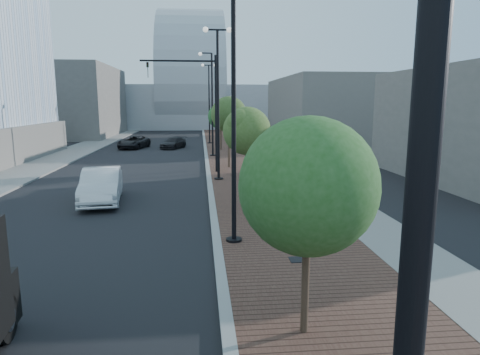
{
  "coord_description": "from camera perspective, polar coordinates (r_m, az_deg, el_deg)",
  "views": [
    {
      "loc": [
        -0.52,
        -4.0,
        4.88
      ],
      "look_at": [
        1.0,
        12.0,
        2.0
      ],
      "focal_mm": 31.43,
      "sensor_mm": 36.0,
      "label": 1
    }
  ],
  "objects": [
    {
      "name": "sidewalk",
      "position": [
        44.44,
        -0.2,
        3.93
      ],
      "size": [
        7.0,
        140.0,
        0.12
      ],
      "primitive_type": "cube",
      "color": "#4C2D23",
      "rests_on": "ground"
    },
    {
      "name": "concrete_strip",
      "position": [
        44.76,
        3.25,
        3.96
      ],
      "size": [
        2.4,
        140.0,
        0.13
      ],
      "primitive_type": "cube",
      "color": "slate",
      "rests_on": "ground"
    },
    {
      "name": "curb",
      "position": [
        44.26,
        -4.73,
        3.88
      ],
      "size": [
        0.3,
        140.0,
        0.14
      ],
      "primitive_type": "cube",
      "color": "gray",
      "rests_on": "ground"
    },
    {
      "name": "west_sidewalk",
      "position": [
        45.98,
        -21.17,
        3.45
      ],
      "size": [
        4.0,
        140.0,
        0.12
      ],
      "primitive_type": "cube",
      "color": "slate",
      "rests_on": "ground"
    },
    {
      "name": "white_sedan",
      "position": [
        21.84,
        -18.3,
        -1.03
      ],
      "size": [
        2.42,
        5.27,
        1.67
      ],
      "primitive_type": "imported",
      "rotation": [
        0.0,
        0.0,
        0.13
      ],
      "color": "silver",
      "rests_on": "ground"
    },
    {
      "name": "dark_car_mid",
      "position": [
        46.71,
        -14.22,
        4.68
      ],
      "size": [
        3.35,
        5.24,
        1.35
      ],
      "primitive_type": "imported",
      "rotation": [
        0.0,
        0.0,
        -0.25
      ],
      "color": "black",
      "rests_on": "ground"
    },
    {
      "name": "dark_car_far",
      "position": [
        45.81,
        -9.04,
        4.65
      ],
      "size": [
        3.04,
        4.39,
        1.18
      ],
      "primitive_type": "imported",
      "rotation": [
        0.0,
        0.0,
        -0.38
      ],
      "color": "black",
      "rests_on": "ground"
    },
    {
      "name": "pedestrian",
      "position": [
        29.92,
        4.68,
        2.51
      ],
      "size": [
        0.78,
        0.64,
        1.84
      ],
      "primitive_type": "imported",
      "rotation": [
        0.0,
        0.0,
        3.49
      ],
      "color": "black",
      "rests_on": "ground"
    },
    {
      "name": "streetlight_0",
      "position": [
        2.29,
        24.04,
        7.87
      ],
      "size": [
        1.72,
        0.56,
        9.28
      ],
      "color": "black",
      "rests_on": "ground"
    },
    {
      "name": "streetlight_1",
      "position": [
        14.04,
        -1.32,
        7.97
      ],
      "size": [
        1.44,
        0.56,
        9.21
      ],
      "color": "black",
      "rests_on": "ground"
    },
    {
      "name": "streetlight_2",
      "position": [
        26.02,
        -3.0,
        10.01
      ],
      "size": [
        1.72,
        0.56,
        9.28
      ],
      "color": "black",
      "rests_on": "ground"
    },
    {
      "name": "streetlight_3",
      "position": [
        38.01,
        -3.95,
        9.32
      ],
      "size": [
        1.44,
        0.56,
        9.21
      ],
      "color": "black",
      "rests_on": "ground"
    },
    {
      "name": "streetlight_4",
      "position": [
        50.01,
        -4.2,
        10.06
      ],
      "size": [
        1.72,
        0.56,
        9.28
      ],
      "color": "black",
      "rests_on": "ground"
    },
    {
      "name": "traffic_mast",
      "position": [
        29.0,
        -5.07,
        10.32
      ],
      "size": [
        5.09,
        0.2,
        8.0
      ],
      "color": "black",
      "rests_on": "ground"
    },
    {
      "name": "tree_0",
      "position": [
        8.47,
        9.49,
        -1.18
      ],
      "size": [
        2.79,
        2.79,
        4.64
      ],
      "color": "#382619",
      "rests_on": "ground"
    },
    {
      "name": "tree_1",
      "position": [
        19.19,
        1.08,
        6.3
      ],
      "size": [
        2.27,
        2.19,
        4.7
      ],
      "color": "#382619",
      "rests_on": "ground"
    },
    {
      "name": "tree_2",
      "position": [
        31.11,
        -1.44,
        8.56
      ],
      "size": [
        2.62,
        2.62,
        5.34
      ],
      "color": "#382619",
      "rests_on": "ground"
    },
    {
      "name": "tree_3",
      "position": [
        43.1,
        -2.56,
        8.29
      ],
      "size": [
        2.62,
        2.61,
        4.8
      ],
      "color": "#382619",
      "rests_on": "ground"
    },
    {
      "name": "convention_center",
      "position": [
        89.01,
        -6.49,
        10.81
      ],
      "size": [
        50.0,
        30.0,
        50.0
      ],
      "color": "#9DA1A6",
      "rests_on": "ground"
    },
    {
      "name": "commercial_block_nw",
      "position": [
        66.9,
        -22.68,
        9.48
      ],
      "size": [
        14.0,
        20.0,
        10.0
      ],
      "primitive_type": "cube",
      "color": "#5E5A55",
      "rests_on": "ground"
    },
    {
      "name": "commercial_block_ne",
      "position": [
        56.47,
        11.74,
        9.05
      ],
      "size": [
        12.0,
        22.0,
        8.0
      ],
      "primitive_type": "cube",
      "color": "#68645E",
      "rests_on": "ground"
    },
    {
      "name": "utility_cover_1",
      "position": [
        13.23,
        7.84,
        -10.98
      ],
      "size": [
        0.5,
        0.5,
        0.02
      ],
      "primitive_type": "cube",
      "color": "black",
      "rests_on": "sidewalk"
    },
    {
      "name": "utility_cover_2",
      "position": [
        23.66,
        1.78,
        -1.43
      ],
      "size": [
        0.5,
        0.5,
        0.02
      ],
      "primitive_type": "cube",
      "color": "black",
      "rests_on": "sidewalk"
    }
  ]
}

